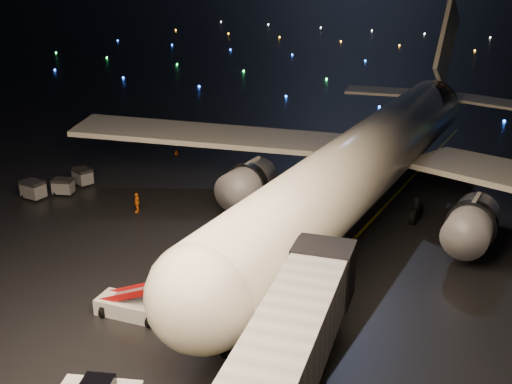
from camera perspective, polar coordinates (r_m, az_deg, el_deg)
lane_centre at (r=48.59m, az=7.45°, el=-5.51°), size 0.25×80.00×0.02m
airliner at (r=55.38m, az=10.97°, el=6.79°), size 59.28×56.36×16.68m
belt_loader at (r=40.66m, az=-10.98°, el=-8.70°), size 6.93×2.70×3.27m
crew_c at (r=56.31m, az=-10.53°, el=-0.93°), size 0.79×1.13×1.78m
safety_cone_0 at (r=54.64m, az=-0.58°, el=-2.00°), size 0.51×0.51×0.46m
safety_cone_1 at (r=60.64m, az=0.58°, el=0.36°), size 0.49×0.49×0.45m
safety_cone_2 at (r=60.97m, az=-2.70°, el=0.47°), size 0.44×0.44×0.46m
safety_cone_3 at (r=71.89m, az=-7.10°, el=3.55°), size 0.56×0.56×0.55m
taxiway_lights at (r=136.35m, az=17.00°, el=10.97°), size 164.00×92.00×0.36m
baggage_cart_0 at (r=62.06m, az=-16.77°, el=0.46°), size 2.11×1.79×1.52m
baggage_cart_1 at (r=64.16m, az=-15.16°, el=1.33°), size 2.21×1.85×1.61m
baggage_cart_2 at (r=61.81m, az=-19.20°, el=0.18°), size 2.05×1.47×1.71m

